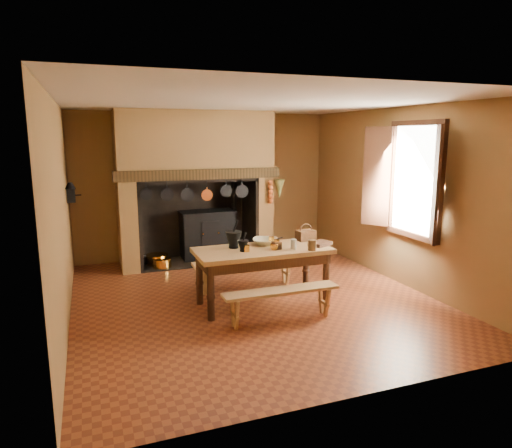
{
  "coord_description": "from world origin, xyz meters",
  "views": [
    {
      "loc": [
        -2.17,
        -5.99,
        2.35
      ],
      "look_at": [
        0.16,
        0.3,
        1.05
      ],
      "focal_mm": 32.0,
      "sensor_mm": 36.0,
      "label": 1
    }
  ],
  "objects_px": {
    "mixing_bowl": "(265,241)",
    "wicker_basket": "(306,235)",
    "bench_front": "(281,297)",
    "work_table": "(263,257)",
    "iron_range": "(208,234)",
    "coffee_grinder": "(277,245)"
  },
  "relations": [
    {
      "from": "mixing_bowl",
      "to": "wicker_basket",
      "type": "xyz_separation_m",
      "value": [
        0.67,
        0.05,
        0.04
      ]
    },
    {
      "from": "bench_front",
      "to": "work_table",
      "type": "bearing_deg",
      "value": 90.0
    },
    {
      "from": "mixing_bowl",
      "to": "work_table",
      "type": "bearing_deg",
      "value": -120.24
    },
    {
      "from": "iron_range",
      "to": "bench_front",
      "type": "relative_size",
      "value": 1.04
    },
    {
      "from": "iron_range",
      "to": "coffee_grinder",
      "type": "distance_m",
      "value": 2.85
    },
    {
      "from": "coffee_grinder",
      "to": "wicker_basket",
      "type": "bearing_deg",
      "value": 22.46
    },
    {
      "from": "iron_range",
      "to": "coffee_grinder",
      "type": "bearing_deg",
      "value": -84.6
    },
    {
      "from": "bench_front",
      "to": "wicker_basket",
      "type": "height_order",
      "value": "wicker_basket"
    },
    {
      "from": "iron_range",
      "to": "wicker_basket",
      "type": "xyz_separation_m",
      "value": [
        0.89,
        -2.45,
        0.41
      ]
    },
    {
      "from": "iron_range",
      "to": "bench_front",
      "type": "distance_m",
      "value": 3.37
    },
    {
      "from": "iron_range",
      "to": "mixing_bowl",
      "type": "xyz_separation_m",
      "value": [
        0.22,
        -2.5,
        0.37
      ]
    },
    {
      "from": "bench_front",
      "to": "coffee_grinder",
      "type": "bearing_deg",
      "value": 73.33
    },
    {
      "from": "work_table",
      "to": "iron_range",
      "type": "bearing_deg",
      "value": 92.12
    },
    {
      "from": "iron_range",
      "to": "mixing_bowl",
      "type": "height_order",
      "value": "iron_range"
    },
    {
      "from": "mixing_bowl",
      "to": "iron_range",
      "type": "bearing_deg",
      "value": 95.02
    },
    {
      "from": "work_table",
      "to": "mixing_bowl",
      "type": "xyz_separation_m",
      "value": [
        0.12,
        0.2,
        0.17
      ]
    },
    {
      "from": "work_table",
      "to": "bench_front",
      "type": "height_order",
      "value": "work_table"
    },
    {
      "from": "mixing_bowl",
      "to": "wicker_basket",
      "type": "relative_size",
      "value": 1.3
    },
    {
      "from": "work_table",
      "to": "mixing_bowl",
      "type": "distance_m",
      "value": 0.29
    },
    {
      "from": "work_table",
      "to": "coffee_grinder",
      "type": "relative_size",
      "value": 11.33
    },
    {
      "from": "work_table",
      "to": "coffee_grinder",
      "type": "height_order",
      "value": "coffee_grinder"
    },
    {
      "from": "work_table",
      "to": "bench_front",
      "type": "xyz_separation_m",
      "value": [
        0.0,
        -0.66,
        -0.36
      ]
    }
  ]
}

